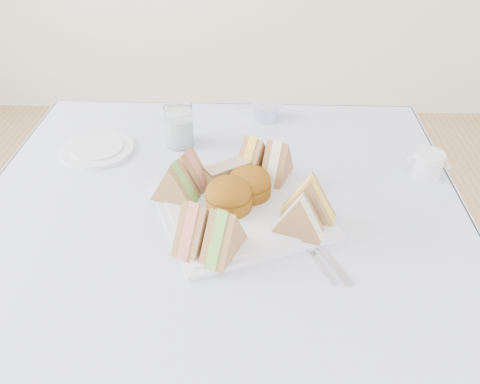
{
  "coord_description": "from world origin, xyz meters",
  "views": [
    {
      "loc": [
        0.08,
        -0.82,
        1.38
      ],
      "look_at": [
        0.04,
        -0.0,
        0.8
      ],
      "focal_mm": 38.0,
      "sensor_mm": 36.0,
      "label": 1
    }
  ],
  "objects_px": {
    "table": "(223,332)",
    "water_glass": "(179,126)",
    "serving_plate": "(240,210)",
    "creamer_jug": "(428,164)"
  },
  "relations": [
    {
      "from": "water_glass",
      "to": "creamer_jug",
      "type": "xyz_separation_m",
      "value": [
        0.57,
        -0.12,
        -0.02
      ]
    },
    {
      "from": "table",
      "to": "serving_plate",
      "type": "height_order",
      "value": "serving_plate"
    },
    {
      "from": "serving_plate",
      "to": "water_glass",
      "type": "relative_size",
      "value": 3.02
    },
    {
      "from": "table",
      "to": "water_glass",
      "type": "xyz_separation_m",
      "value": [
        -0.12,
        0.27,
        0.43
      ]
    },
    {
      "from": "serving_plate",
      "to": "water_glass",
      "type": "xyz_separation_m",
      "value": [
        -0.16,
        0.27,
        0.05
      ]
    },
    {
      "from": "serving_plate",
      "to": "creamer_jug",
      "type": "bearing_deg",
      "value": -2.77
    },
    {
      "from": "table",
      "to": "serving_plate",
      "type": "relative_size",
      "value": 2.89
    },
    {
      "from": "table",
      "to": "water_glass",
      "type": "distance_m",
      "value": 0.52
    },
    {
      "from": "water_glass",
      "to": "serving_plate",
      "type": "bearing_deg",
      "value": -59.47
    },
    {
      "from": "table",
      "to": "water_glass",
      "type": "bearing_deg",
      "value": 113.35
    }
  ]
}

